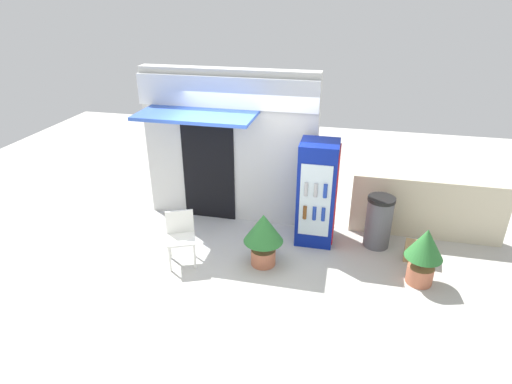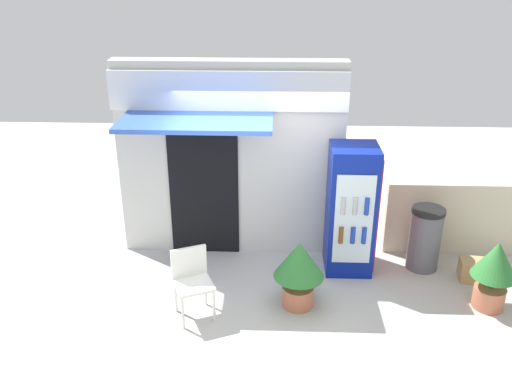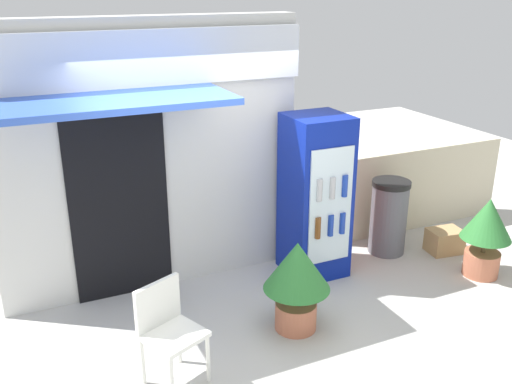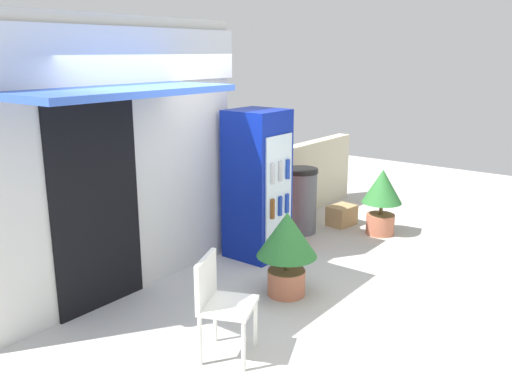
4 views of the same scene
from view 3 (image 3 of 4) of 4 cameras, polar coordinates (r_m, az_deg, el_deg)
ground at (r=5.52m, az=-0.53°, el=-14.57°), size 16.00×16.00×0.00m
storefront_building at (r=5.96m, az=-10.84°, el=3.91°), size 3.25×1.24×2.87m
drink_cooler at (r=6.32m, az=6.08°, el=-0.46°), size 0.66×0.70×1.85m
plastic_chair at (r=4.81m, az=-8.97°, el=-13.21°), size 0.58×0.57×0.88m
potted_plant_near_shop at (r=5.38m, az=4.16°, el=-8.41°), size 0.64×0.64×0.92m
potted_plant_curbside at (r=6.83m, az=22.30°, el=-3.52°), size 0.56×0.56×0.94m
trash_bin at (r=7.11m, az=13.28°, el=-2.45°), size 0.47×0.47×0.93m
stone_boundary_wall at (r=7.94m, az=15.96°, el=0.45°), size 2.65×0.20×1.12m
cardboard_box at (r=7.42m, az=18.56°, el=-4.71°), size 0.45×0.36×0.30m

